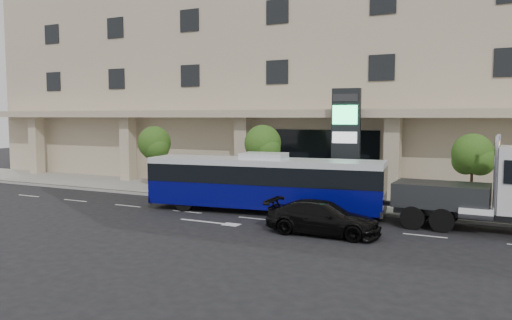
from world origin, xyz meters
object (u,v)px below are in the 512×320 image
(city_bus, at_px, (264,182))
(black_sedan, at_px, (323,218))
(signage_pylon, at_px, (346,144))
(tow_truck, at_px, (502,193))

(city_bus, height_order, black_sedan, city_bus)
(city_bus, distance_m, black_sedan, 5.53)
(city_bus, xyz_separation_m, signage_pylon, (3.00, 4.74, 1.84))
(city_bus, distance_m, signage_pylon, 5.91)
(tow_truck, bearing_deg, black_sedan, -150.91)
(black_sedan, distance_m, signage_pylon, 8.60)
(tow_truck, bearing_deg, signage_pylon, 152.71)
(black_sedan, bearing_deg, city_bus, 52.16)
(tow_truck, distance_m, signage_pylon, 9.46)
(city_bus, height_order, signage_pylon, signage_pylon)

